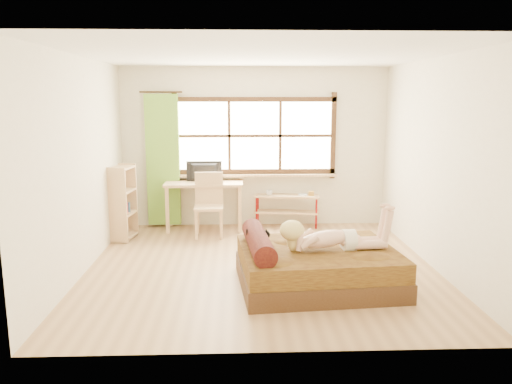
{
  "coord_description": "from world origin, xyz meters",
  "views": [
    {
      "loc": [
        -0.3,
        -6.25,
        2.19
      ],
      "look_at": [
        -0.06,
        0.2,
        0.96
      ],
      "focal_mm": 35.0,
      "sensor_mm": 36.0,
      "label": 1
    }
  ],
  "objects_px": {
    "kitten": "(256,238)",
    "chair": "(209,201)",
    "woman": "(332,227)",
    "bed": "(314,265)",
    "desk": "(204,188)",
    "pipe_shelf": "(287,203)",
    "bookshelf": "(123,202)"
  },
  "relations": [
    {
      "from": "kitten",
      "to": "pipe_shelf",
      "type": "xyz_separation_m",
      "value": [
        0.63,
        2.65,
        -0.16
      ]
    },
    {
      "from": "woman",
      "to": "kitten",
      "type": "bearing_deg",
      "value": 165.19
    },
    {
      "from": "woman",
      "to": "pipe_shelf",
      "type": "bearing_deg",
      "value": 89.79
    },
    {
      "from": "chair",
      "to": "bookshelf",
      "type": "bearing_deg",
      "value": -172.33
    },
    {
      "from": "bed",
      "to": "desk",
      "type": "xyz_separation_m",
      "value": [
        -1.45,
        2.63,
        0.45
      ]
    },
    {
      "from": "bookshelf",
      "to": "chair",
      "type": "bearing_deg",
      "value": 16.36
    },
    {
      "from": "bed",
      "to": "desk",
      "type": "relative_size",
      "value": 1.49
    },
    {
      "from": "woman",
      "to": "chair",
      "type": "xyz_separation_m",
      "value": [
        -1.55,
        2.32,
        -0.16
      ]
    },
    {
      "from": "desk",
      "to": "chair",
      "type": "xyz_separation_m",
      "value": [
        0.1,
        -0.36,
        -0.14
      ]
    },
    {
      "from": "woman",
      "to": "bookshelf",
      "type": "relative_size",
      "value": 1.09
    },
    {
      "from": "woman",
      "to": "chair",
      "type": "distance_m",
      "value": 2.79
    },
    {
      "from": "bed",
      "to": "kitten",
      "type": "distance_m",
      "value": 0.75
    },
    {
      "from": "bookshelf",
      "to": "kitten",
      "type": "bearing_deg",
      "value": -36.69
    },
    {
      "from": "bed",
      "to": "bookshelf",
      "type": "distance_m",
      "value": 3.4
    },
    {
      "from": "kitten",
      "to": "chair",
      "type": "height_order",
      "value": "chair"
    },
    {
      "from": "bed",
      "to": "kitten",
      "type": "xyz_separation_m",
      "value": [
        -0.68,
        0.1,
        0.32
      ]
    },
    {
      "from": "bed",
      "to": "bookshelf",
      "type": "xyz_separation_m",
      "value": [
        -2.67,
        2.08,
        0.34
      ]
    },
    {
      "from": "bed",
      "to": "kitten",
      "type": "relative_size",
      "value": 7.11
    },
    {
      "from": "bed",
      "to": "chair",
      "type": "distance_m",
      "value": 2.66
    },
    {
      "from": "chair",
      "to": "bookshelf",
      "type": "relative_size",
      "value": 0.87
    },
    {
      "from": "woman",
      "to": "kitten",
      "type": "relative_size",
      "value": 4.67
    },
    {
      "from": "desk",
      "to": "pipe_shelf",
      "type": "xyz_separation_m",
      "value": [
        1.41,
        0.12,
        -0.29
      ]
    },
    {
      "from": "chair",
      "to": "pipe_shelf",
      "type": "distance_m",
      "value": 1.4
    },
    {
      "from": "bed",
      "to": "desk",
      "type": "height_order",
      "value": "desk"
    },
    {
      "from": "chair",
      "to": "bed",
      "type": "bearing_deg",
      "value": -59.97
    },
    {
      "from": "desk",
      "to": "pipe_shelf",
      "type": "bearing_deg",
      "value": 4.11
    },
    {
      "from": "kitten",
      "to": "pipe_shelf",
      "type": "height_order",
      "value": "kitten"
    },
    {
      "from": "desk",
      "to": "bookshelf",
      "type": "relative_size",
      "value": 1.12
    },
    {
      "from": "woman",
      "to": "chair",
      "type": "relative_size",
      "value": 1.25
    },
    {
      "from": "bed",
      "to": "woman",
      "type": "relative_size",
      "value": 1.52
    },
    {
      "from": "bed",
      "to": "pipe_shelf",
      "type": "relative_size",
      "value": 1.7
    },
    {
      "from": "kitten",
      "to": "chair",
      "type": "bearing_deg",
      "value": 102.28
    }
  ]
}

